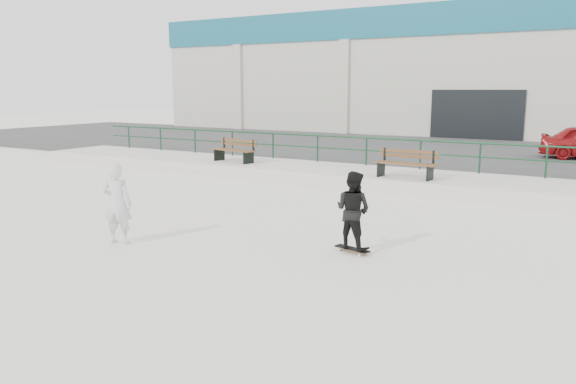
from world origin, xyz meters
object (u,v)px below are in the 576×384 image
Objects in this scene: standing_skater at (353,210)px; seated_skater at (117,203)px; skateboard at (352,249)px; bench_left at (235,150)px; bench_right at (406,164)px.

seated_skater reaches higher than standing_skater.
seated_skater is (-4.59, -1.87, 0.79)m from skateboard.
bench_left is at bearing -32.66° from standing_skater.
skateboard is 0.81m from standing_skater.
skateboard is at bearing -32.25° from bench_left.
bench_left is 6.94m from bench_right.
seated_skater reaches higher than bench_left.
bench_left is at bearing -87.49° from seated_skater.
bench_right is 6.98m from skateboard.
bench_right reaches higher than bench_left.
bench_left reaches higher than skateboard.
standing_skater is at bearing -176.56° from seated_skater.
standing_skater is 4.95m from seated_skater.
skateboard is at bearing -176.56° from seated_skater.
bench_right reaches higher than skateboard.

